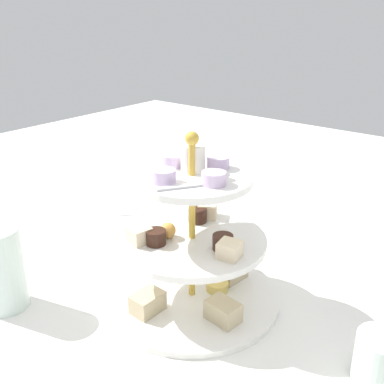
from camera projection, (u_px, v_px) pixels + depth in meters
ground_plane at (192, 299)px, 0.74m from camera, size 2.40×2.40×0.00m
tiered_serving_stand at (192, 252)px, 0.71m from camera, size 0.28×0.28×0.28m
water_glass_tall_right at (2, 269)px, 0.70m from camera, size 0.07×0.07×0.13m
water_glass_short_left at (380, 359)px, 0.57m from camera, size 0.06×0.06×0.07m
butter_knife_left at (158, 213)px, 1.05m from camera, size 0.13×0.13×0.00m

